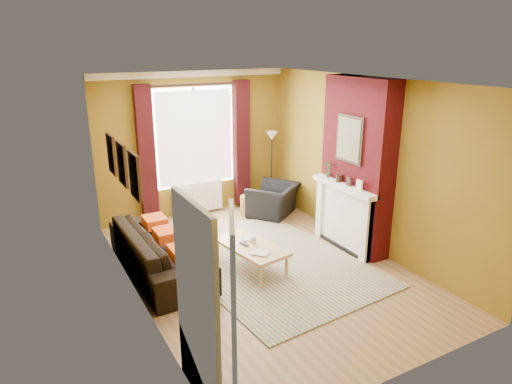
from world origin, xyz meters
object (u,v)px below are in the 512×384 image
armchair (273,200)px  wicker_stool (248,205)px  coffee_table (251,247)px  floor_lamp (272,148)px  sofa (160,250)px

armchair → wicker_stool: 0.51m
coffee_table → wicker_stool: coffee_table is taller
armchair → floor_lamp: 1.08m
coffee_table → floor_lamp: floor_lamp is taller
floor_lamp → armchair: bearing=-116.4°
coffee_table → floor_lamp: (1.72, 2.29, 0.89)m
armchair → coffee_table: 2.35m
armchair → wicker_stool: size_ratio=2.42×
sofa → armchair: size_ratio=2.47×
sofa → floor_lamp: size_ratio=1.48×
armchair → floor_lamp: bearing=-153.0°
coffee_table → floor_lamp: size_ratio=0.81×
sofa → wicker_stool: bearing=-58.6°
armchair → wicker_stool: (-0.44, 0.24, -0.11)m
wicker_stool → floor_lamp: bearing=18.6°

